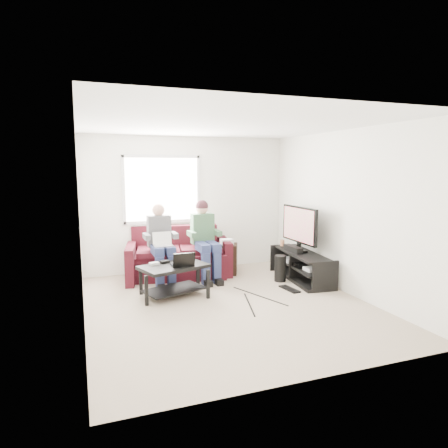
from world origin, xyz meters
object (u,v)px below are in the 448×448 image
Objects in this scene: end_table at (227,258)px; tv_stand at (301,268)px; subwoofer at (280,268)px; tv at (299,226)px; coffee_table at (174,273)px; sofa at (179,258)px.

tv_stand is at bearing -38.58° from end_table.
end_table is at bearing 130.95° from subwoofer.
tv reaches higher than subwoofer.
tv is at bearing 5.48° from coffee_table.
end_table is at bearing 144.68° from tv.
tv reaches higher than coffee_table.
subwoofer is at bearing 5.42° from coffee_table.
subwoofer is (1.60, -0.98, -0.10)m from sofa.
coffee_table is (-0.37, -1.17, 0.04)m from sofa.
end_table is at bearing -10.28° from sofa.
subwoofer is (-0.39, 0.06, 0.01)m from tv_stand.
sofa is at bearing 72.48° from coffee_table.
end_table is (-0.71, 0.82, 0.07)m from subwoofer.
end_table reaches higher than subwoofer.
tv_stand is at bearing -8.81° from subwoofer.
coffee_table is 0.73× the size of tv_stand.
tv_stand reaches higher than coffee_table.
coffee_table is at bearing -174.52° from tv.
end_table is (-1.10, 0.78, -0.67)m from tv.
sofa is 0.91m from end_table.
tv_stand is 2.36× the size of end_table.
sofa is 2.25m from tv_stand.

